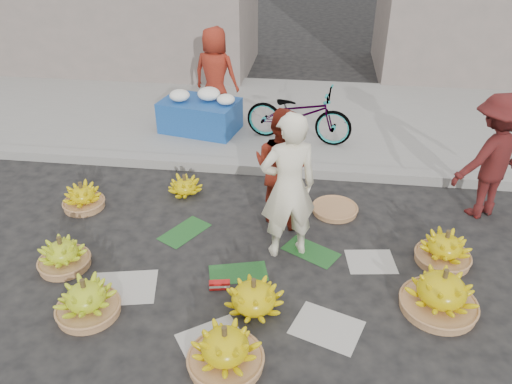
# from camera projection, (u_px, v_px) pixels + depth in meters

# --- Properties ---
(ground) EXTENTS (80.00, 80.00, 0.00)m
(ground) POSITION_uv_depth(u_px,v_px,m) (249.00, 263.00, 5.79)
(ground) COLOR black
(ground) RESTS_ON ground
(curb) EXTENTS (40.00, 0.25, 0.15)m
(curb) POSITION_uv_depth(u_px,v_px,m) (269.00, 168.00, 7.62)
(curb) COLOR gray
(curb) RESTS_ON ground
(sidewalk) EXTENTS (40.00, 4.00, 0.12)m
(sidewalk) POSITION_uv_depth(u_px,v_px,m) (281.00, 117.00, 9.41)
(sidewalk) COLOR gray
(sidewalk) RESTS_ON ground
(newspaper_scatter) EXTENTS (3.20, 1.80, 0.00)m
(newspaper_scatter) POSITION_uv_depth(u_px,v_px,m) (239.00, 312.00, 5.11)
(newspaper_scatter) COLOR beige
(newspaper_scatter) RESTS_ON ground
(banana_leaves) EXTENTS (2.00, 1.00, 0.00)m
(banana_leaves) POSITION_uv_depth(u_px,v_px,m) (244.00, 251.00, 5.97)
(banana_leaves) COLOR #194D1F
(banana_leaves) RESTS_ON ground
(banana_bunch_0) EXTENTS (0.61, 0.61, 0.41)m
(banana_bunch_0) POSITION_uv_depth(u_px,v_px,m) (63.00, 254.00, 5.65)
(banana_bunch_0) COLOR #A06C43
(banana_bunch_0) RESTS_ON ground
(banana_bunch_1) EXTENTS (0.71, 0.71, 0.44)m
(banana_bunch_1) POSITION_uv_depth(u_px,v_px,m) (86.00, 299.00, 5.00)
(banana_bunch_1) COLOR #A06C43
(banana_bunch_1) RESTS_ON ground
(banana_bunch_2) EXTENTS (0.74, 0.74, 0.47)m
(banana_bunch_2) POSITION_uv_depth(u_px,v_px,m) (225.00, 349.00, 4.44)
(banana_bunch_2) COLOR #A06C43
(banana_bunch_2) RESTS_ON ground
(banana_bunch_3) EXTENTS (0.65, 0.65, 0.39)m
(banana_bunch_3) POSITION_uv_depth(u_px,v_px,m) (254.00, 296.00, 5.06)
(banana_bunch_3) COLOR yellow
(banana_bunch_3) RESTS_ON ground
(banana_bunch_4) EXTENTS (0.84, 0.84, 0.51)m
(banana_bunch_4) POSITION_uv_depth(u_px,v_px,m) (441.00, 292.00, 5.04)
(banana_bunch_4) COLOR #A06C43
(banana_bunch_4) RESTS_ON ground
(banana_bunch_5) EXTENTS (0.62, 0.62, 0.43)m
(banana_bunch_5) POSITION_uv_depth(u_px,v_px,m) (445.00, 249.00, 5.72)
(banana_bunch_5) COLOR #A06C43
(banana_bunch_5) RESTS_ON ground
(banana_bunch_6) EXTENTS (0.54, 0.54, 0.39)m
(banana_bunch_6) POSITION_uv_depth(u_px,v_px,m) (83.00, 197.00, 6.73)
(banana_bunch_6) COLOR #A06C43
(banana_bunch_6) RESTS_ON ground
(banana_bunch_7) EXTENTS (0.52, 0.52, 0.30)m
(banana_bunch_7) POSITION_uv_depth(u_px,v_px,m) (185.00, 186.00, 7.07)
(banana_bunch_7) COLOR yellow
(banana_bunch_7) RESTS_ON ground
(basket_spare) EXTENTS (0.65, 0.65, 0.07)m
(basket_spare) POSITION_uv_depth(u_px,v_px,m) (335.00, 210.00, 6.70)
(basket_spare) COLOR #A06C43
(basket_spare) RESTS_ON ground
(incense_stack) EXTENTS (0.23, 0.11, 0.09)m
(incense_stack) POSITION_uv_depth(u_px,v_px,m) (220.00, 285.00, 5.39)
(incense_stack) COLOR red
(incense_stack) RESTS_ON ground
(vendor_cream) EXTENTS (0.76, 0.62, 1.78)m
(vendor_cream) POSITION_uv_depth(u_px,v_px,m) (288.00, 187.00, 5.52)
(vendor_cream) COLOR white
(vendor_cream) RESTS_ON ground
(vendor_red) EXTENTS (0.92, 0.84, 1.54)m
(vendor_red) POSITION_uv_depth(u_px,v_px,m) (281.00, 167.00, 6.19)
(vendor_red) COLOR maroon
(vendor_red) RESTS_ON ground
(man_striped) EXTENTS (1.24, 1.09, 1.66)m
(man_striped) POSITION_uv_depth(u_px,v_px,m) (492.00, 157.00, 6.27)
(man_striped) COLOR maroon
(man_striped) RESTS_ON ground
(flower_table) EXTENTS (1.42, 1.05, 0.75)m
(flower_table) POSITION_uv_depth(u_px,v_px,m) (200.00, 113.00, 8.58)
(flower_table) COLOR #164390
(flower_table) RESTS_ON sidewalk
(grey_bucket) EXTENTS (0.30, 0.30, 0.34)m
(grey_bucket) POSITION_uv_depth(u_px,v_px,m) (165.00, 121.00, 8.63)
(grey_bucket) COLOR slate
(grey_bucket) RESTS_ON sidewalk
(flower_vendor) EXTENTS (0.90, 0.68, 1.65)m
(flower_vendor) POSITION_uv_depth(u_px,v_px,m) (215.00, 74.00, 8.77)
(flower_vendor) COLOR maroon
(flower_vendor) RESTS_ON sidewalk
(bicycle) EXTENTS (0.92, 1.84, 0.93)m
(bicycle) POSITION_uv_depth(u_px,v_px,m) (299.00, 114.00, 8.14)
(bicycle) COLOR gray
(bicycle) RESTS_ON sidewalk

